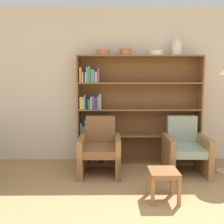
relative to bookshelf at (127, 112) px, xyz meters
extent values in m
cube|color=beige|center=(0.39, 0.17, 0.47)|extent=(12.00, 0.06, 2.75)
cube|color=brown|center=(-0.86, -0.02, 0.04)|extent=(0.02, 0.30, 1.90)
cube|color=brown|center=(1.28, -0.02, 0.04)|extent=(0.02, 0.30, 1.90)
cube|color=brown|center=(0.21, -0.02, 0.98)|extent=(2.12, 0.30, 0.02)
cube|color=brown|center=(0.21, -0.02, -0.90)|extent=(2.12, 0.30, 0.03)
cube|color=brown|center=(0.21, 0.12, 0.04)|extent=(2.12, 0.01, 1.90)
cube|color=#7F6B4C|center=(-0.81, -0.07, -0.79)|extent=(0.04, 0.17, 0.18)
cube|color=#334CB2|center=(-0.77, -0.08, -0.75)|extent=(0.03, 0.13, 0.27)
cube|color=#388C47|center=(-0.74, -0.09, -0.78)|extent=(0.02, 0.12, 0.21)
cube|color=#4C756B|center=(-0.72, -0.07, -0.74)|extent=(0.02, 0.17, 0.28)
cube|color=black|center=(-0.69, -0.05, -0.75)|extent=(0.03, 0.20, 0.26)
cube|color=red|center=(-0.66, -0.09, -0.75)|extent=(0.02, 0.12, 0.27)
cube|color=#994C99|center=(-0.62, -0.08, -0.79)|extent=(0.04, 0.14, 0.19)
cube|color=#994C99|center=(-0.58, -0.06, -0.77)|extent=(0.04, 0.18, 0.23)
cube|color=#388C47|center=(-0.54, -0.08, -0.80)|extent=(0.02, 0.14, 0.16)
cube|color=red|center=(-0.52, -0.08, -0.80)|extent=(0.02, 0.15, 0.16)
cube|color=black|center=(-0.49, -0.08, -0.75)|extent=(0.03, 0.13, 0.27)
cube|color=red|center=(-0.46, -0.06, -0.76)|extent=(0.02, 0.18, 0.24)
cube|color=black|center=(-0.44, -0.06, -0.78)|extent=(0.02, 0.17, 0.21)
cube|color=#4C756B|center=(-0.42, -0.08, -0.79)|extent=(0.02, 0.15, 0.19)
cube|color=#669EB2|center=(-0.40, -0.06, -0.78)|extent=(0.02, 0.19, 0.20)
cube|color=#994C99|center=(-0.37, -0.06, -0.78)|extent=(0.03, 0.18, 0.20)
cube|color=brown|center=(0.21, -0.02, -0.41)|extent=(2.12, 0.30, 0.03)
cube|color=#4C756B|center=(-0.82, -0.08, -0.29)|extent=(0.03, 0.15, 0.22)
cube|color=orange|center=(-0.77, -0.08, -0.31)|extent=(0.04, 0.13, 0.16)
cube|color=#669EB2|center=(-0.73, -0.09, -0.26)|extent=(0.03, 0.13, 0.27)
cube|color=white|center=(-0.69, -0.06, -0.31)|extent=(0.04, 0.18, 0.17)
cube|color=#7F6B4C|center=(-0.64, -0.09, -0.29)|extent=(0.04, 0.13, 0.21)
cube|color=#B2A899|center=(-0.60, -0.06, -0.26)|extent=(0.04, 0.18, 0.26)
cube|color=#388C47|center=(-0.56, -0.06, -0.26)|extent=(0.04, 0.19, 0.27)
cube|color=#334CB2|center=(-0.51, -0.06, -0.27)|extent=(0.03, 0.19, 0.25)
cube|color=#4C756B|center=(-0.47, -0.07, -0.26)|extent=(0.03, 0.17, 0.27)
cube|color=#388C47|center=(-0.44, -0.07, -0.26)|extent=(0.03, 0.16, 0.28)
cube|color=#669EB2|center=(-0.39, -0.06, -0.29)|extent=(0.04, 0.18, 0.21)
cube|color=#994C99|center=(-0.36, -0.05, -0.29)|extent=(0.02, 0.19, 0.22)
cube|color=#4C756B|center=(-0.34, -0.06, -0.26)|extent=(0.02, 0.19, 0.27)
cube|color=brown|center=(0.21, -0.02, 0.05)|extent=(2.12, 0.30, 0.02)
cube|color=gold|center=(-0.81, -0.06, 0.17)|extent=(0.04, 0.19, 0.21)
cube|color=#B2A899|center=(-0.77, -0.06, 0.17)|extent=(0.03, 0.19, 0.21)
cube|color=#669EB2|center=(-0.74, -0.06, 0.19)|extent=(0.02, 0.19, 0.25)
cube|color=black|center=(-0.71, -0.05, 0.16)|extent=(0.04, 0.20, 0.20)
cube|color=#388C47|center=(-0.67, -0.07, 0.15)|extent=(0.03, 0.17, 0.17)
cube|color=#B2A899|center=(-0.63, -0.06, 0.17)|extent=(0.03, 0.18, 0.21)
cube|color=#334CB2|center=(-0.60, -0.09, 0.18)|extent=(0.04, 0.13, 0.23)
cube|color=red|center=(-0.56, -0.09, 0.17)|extent=(0.02, 0.13, 0.21)
cube|color=#334CB2|center=(-0.54, -0.07, 0.17)|extent=(0.02, 0.17, 0.21)
cube|color=orange|center=(-0.51, -0.05, 0.18)|extent=(0.02, 0.20, 0.23)
cube|color=#669EB2|center=(-0.48, -0.05, 0.20)|extent=(0.04, 0.20, 0.26)
cube|color=brown|center=(0.21, -0.02, 0.51)|extent=(2.12, 0.30, 0.02)
cube|color=orange|center=(-0.81, -0.05, 0.65)|extent=(0.04, 0.20, 0.25)
cube|color=white|center=(-0.77, -0.06, 0.61)|extent=(0.02, 0.19, 0.17)
cube|color=black|center=(-0.75, -0.08, 0.63)|extent=(0.02, 0.15, 0.21)
cube|color=white|center=(-0.72, -0.06, 0.61)|extent=(0.02, 0.18, 0.17)
cube|color=#669EB2|center=(-0.70, -0.08, 0.66)|extent=(0.03, 0.15, 0.26)
cube|color=#388C47|center=(-0.66, -0.08, 0.66)|extent=(0.04, 0.13, 0.27)
cube|color=#669EB2|center=(-0.63, -0.08, 0.64)|extent=(0.02, 0.14, 0.22)
cube|color=#669EB2|center=(-0.59, -0.08, 0.63)|extent=(0.03, 0.14, 0.22)
cube|color=#B2A899|center=(-0.55, -0.07, 0.62)|extent=(0.04, 0.17, 0.18)
cube|color=#994C99|center=(-0.51, -0.06, 0.65)|extent=(0.02, 0.18, 0.24)
cylinder|color=#C67547|center=(-0.43, -0.02, 1.03)|extent=(0.21, 0.21, 0.09)
torus|color=#C67547|center=(-0.43, -0.02, 1.07)|extent=(0.24, 0.24, 0.02)
cylinder|color=#C67547|center=(-0.04, -0.02, 1.04)|extent=(0.19, 0.19, 0.11)
torus|color=#C67547|center=(-0.04, -0.02, 1.09)|extent=(0.22, 0.22, 0.02)
cylinder|color=silver|center=(0.48, -0.02, 1.03)|extent=(0.27, 0.27, 0.07)
torus|color=silver|center=(0.48, -0.02, 1.06)|extent=(0.29, 0.29, 0.02)
cylinder|color=silver|center=(0.84, -0.02, 1.10)|extent=(0.18, 0.18, 0.23)
cylinder|color=silver|center=(0.84, -0.02, 1.25)|extent=(0.10, 0.10, 0.06)
cube|color=olive|center=(-0.19, -0.91, -0.73)|extent=(0.07, 0.07, 0.36)
cube|color=olive|center=(-0.76, -0.90, -0.73)|extent=(0.07, 0.07, 0.36)
cube|color=olive|center=(-0.18, -0.30, -0.73)|extent=(0.07, 0.07, 0.36)
cube|color=olive|center=(-0.75, -0.29, -0.73)|extent=(0.07, 0.07, 0.36)
cube|color=brown|center=(-0.47, -0.60, -0.52)|extent=(0.49, 0.65, 0.12)
cube|color=brown|center=(-0.47, -0.32, -0.26)|extent=(0.48, 0.13, 0.47)
cube|color=olive|center=(-0.19, -0.60, -0.61)|extent=(0.09, 0.68, 0.60)
cube|color=olive|center=(-0.75, -0.59, -0.61)|extent=(0.09, 0.68, 0.60)
cube|color=olive|center=(1.16, -0.91, -0.73)|extent=(0.07, 0.07, 0.36)
cube|color=olive|center=(0.59, -0.90, -0.73)|extent=(0.07, 0.07, 0.36)
cube|color=olive|center=(1.18, -0.30, -0.73)|extent=(0.07, 0.07, 0.36)
cube|color=olive|center=(0.61, -0.29, -0.73)|extent=(0.07, 0.07, 0.36)
cube|color=gray|center=(0.88, -0.60, -0.52)|extent=(0.49, 0.65, 0.12)
cube|color=gray|center=(0.89, -0.32, -0.26)|extent=(0.48, 0.13, 0.47)
cube|color=olive|center=(1.16, -0.60, -0.61)|extent=(0.09, 0.68, 0.60)
cube|color=olive|center=(0.60, -0.59, -0.61)|extent=(0.09, 0.68, 0.60)
cube|color=olive|center=(0.18, -1.32, -0.75)|extent=(0.04, 0.04, 0.32)
cube|color=olive|center=(0.50, -1.32, -0.75)|extent=(0.04, 0.04, 0.32)
cube|color=olive|center=(0.18, -1.63, -0.75)|extent=(0.04, 0.04, 0.32)
cube|color=olive|center=(0.50, -1.63, -0.75)|extent=(0.04, 0.04, 0.32)
cube|color=brown|center=(0.34, -1.48, -0.56)|extent=(0.35, 0.35, 0.06)
camera|label=1|loc=(-0.33, -4.40, 0.56)|focal=40.00mm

